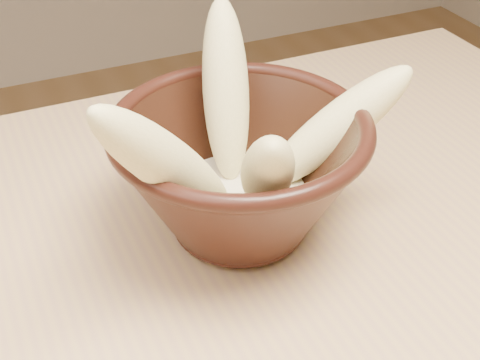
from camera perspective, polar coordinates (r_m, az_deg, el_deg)
name	(u,v)px	position (r m, az deg, el deg)	size (l,w,h in m)	color
bowl	(240,170)	(0.56, 0.00, 0.84)	(0.22, 0.22, 0.12)	black
milk_puddle	(240,198)	(0.58, 0.00, -1.53)	(0.12, 0.12, 0.02)	beige
banana_upright	(226,91)	(0.58, -1.21, 7.64)	(0.04, 0.04, 0.16)	#D2C77C
banana_left	(168,165)	(0.49, -6.16, 1.28)	(0.04, 0.04, 0.19)	#D2C77C
banana_right	(336,128)	(0.58, 8.22, 4.45)	(0.04, 0.04, 0.16)	#D2C77C
banana_front	(267,173)	(0.50, 2.32, 0.58)	(0.04, 0.04, 0.15)	#D2C77C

